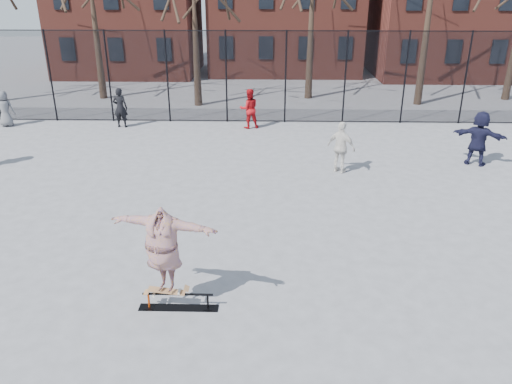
{
  "coord_description": "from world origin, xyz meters",
  "views": [
    {
      "loc": [
        0.49,
        -9.05,
        5.9
      ],
      "look_at": [
        0.21,
        1.5,
        1.42
      ],
      "focal_mm": 35.0,
      "sensor_mm": 36.0,
      "label": 1
    }
  ],
  "objects_px": {
    "skateboard": "(167,291)",
    "bystander_extra": "(5,109)",
    "bystander_red": "(249,109)",
    "bystander_navy": "(479,138)",
    "skater": "(163,250)",
    "bystander_white": "(341,147)",
    "bystander_black": "(120,108)",
    "skate_rail": "(178,302)"
  },
  "relations": [
    {
      "from": "bystander_red",
      "to": "bystander_navy",
      "type": "relative_size",
      "value": 0.89
    },
    {
      "from": "skate_rail",
      "to": "bystander_red",
      "type": "bearing_deg",
      "value": 86.14
    },
    {
      "from": "skateboard",
      "to": "skater",
      "type": "distance_m",
      "value": 0.9
    },
    {
      "from": "skate_rail",
      "to": "bystander_black",
      "type": "height_order",
      "value": "bystander_black"
    },
    {
      "from": "bystander_red",
      "to": "bystander_white",
      "type": "relative_size",
      "value": 0.98
    },
    {
      "from": "bystander_black",
      "to": "bystander_white",
      "type": "relative_size",
      "value": 0.99
    },
    {
      "from": "bystander_black",
      "to": "bystander_red",
      "type": "distance_m",
      "value": 5.57
    },
    {
      "from": "bystander_extra",
      "to": "bystander_black",
      "type": "bearing_deg",
      "value": 176.77
    },
    {
      "from": "skater",
      "to": "bystander_black",
      "type": "relative_size",
      "value": 1.24
    },
    {
      "from": "skate_rail",
      "to": "bystander_black",
      "type": "distance_m",
      "value": 13.84
    },
    {
      "from": "skater",
      "to": "bystander_white",
      "type": "height_order",
      "value": "skater"
    },
    {
      "from": "skateboard",
      "to": "bystander_extra",
      "type": "xyz_separation_m",
      "value": [
        -9.55,
        13.0,
        0.39
      ]
    },
    {
      "from": "skateboard",
      "to": "bystander_white",
      "type": "height_order",
      "value": "bystander_white"
    },
    {
      "from": "bystander_navy",
      "to": "bystander_extra",
      "type": "relative_size",
      "value": 1.22
    },
    {
      "from": "bystander_white",
      "to": "bystander_navy",
      "type": "xyz_separation_m",
      "value": [
        4.8,
        0.9,
        0.08
      ]
    },
    {
      "from": "bystander_red",
      "to": "bystander_extra",
      "type": "relative_size",
      "value": 1.09
    },
    {
      "from": "skater",
      "to": "bystander_black",
      "type": "xyz_separation_m",
      "value": [
        -4.48,
        13.0,
        -0.44
      ]
    },
    {
      "from": "skate_rail",
      "to": "bystander_black",
      "type": "bearing_deg",
      "value": 109.84
    },
    {
      "from": "skateboard",
      "to": "bystander_red",
      "type": "xyz_separation_m",
      "value": [
        1.09,
        13.0,
        0.46
      ]
    },
    {
      "from": "skate_rail",
      "to": "bystander_extra",
      "type": "xyz_separation_m",
      "value": [
        -9.76,
        13.0,
        0.64
      ]
    },
    {
      "from": "bystander_black",
      "to": "bystander_red",
      "type": "relative_size",
      "value": 1.01
    },
    {
      "from": "bystander_black",
      "to": "bystander_navy",
      "type": "xyz_separation_m",
      "value": [
        13.6,
        -4.47,
        0.09
      ]
    },
    {
      "from": "skater",
      "to": "bystander_extra",
      "type": "xyz_separation_m",
      "value": [
        -9.55,
        13.0,
        -0.51
      ]
    },
    {
      "from": "bystander_white",
      "to": "bystander_red",
      "type": "bearing_deg",
      "value": -21.88
    },
    {
      "from": "bystander_extra",
      "to": "skate_rail",
      "type": "bearing_deg",
      "value": 123.66
    },
    {
      "from": "bystander_white",
      "to": "bystander_black",
      "type": "bearing_deg",
      "value": 5.66
    },
    {
      "from": "skateboard",
      "to": "bystander_navy",
      "type": "relative_size",
      "value": 0.41
    },
    {
      "from": "skater",
      "to": "bystander_red",
      "type": "distance_m",
      "value": 13.05
    },
    {
      "from": "skate_rail",
      "to": "bystander_black",
      "type": "relative_size",
      "value": 0.91
    },
    {
      "from": "bystander_extra",
      "to": "skateboard",
      "type": "bearing_deg",
      "value": 123.07
    },
    {
      "from": "bystander_black",
      "to": "skateboard",
      "type": "bearing_deg",
      "value": 112.03
    },
    {
      "from": "skateboard",
      "to": "bystander_extra",
      "type": "relative_size",
      "value": 0.49
    },
    {
      "from": "bystander_black",
      "to": "bystander_navy",
      "type": "relative_size",
      "value": 0.9
    },
    {
      "from": "bystander_white",
      "to": "bystander_extra",
      "type": "relative_size",
      "value": 1.11
    },
    {
      "from": "skateboard",
      "to": "skater",
      "type": "height_order",
      "value": "skater"
    },
    {
      "from": "bystander_black",
      "to": "bystander_white",
      "type": "bearing_deg",
      "value": 151.65
    },
    {
      "from": "skater",
      "to": "skate_rail",
      "type": "bearing_deg",
      "value": 13.5
    },
    {
      "from": "bystander_white",
      "to": "bystander_navy",
      "type": "height_order",
      "value": "bystander_navy"
    },
    {
      "from": "bystander_navy",
      "to": "bystander_white",
      "type": "bearing_deg",
      "value": 38.71
    },
    {
      "from": "skateboard",
      "to": "bystander_white",
      "type": "bearing_deg",
      "value": 60.48
    },
    {
      "from": "skate_rail",
      "to": "bystander_white",
      "type": "height_order",
      "value": "bystander_white"
    },
    {
      "from": "bystander_white",
      "to": "bystander_extra",
      "type": "height_order",
      "value": "bystander_white"
    }
  ]
}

